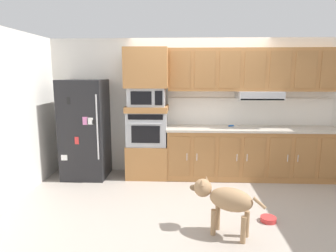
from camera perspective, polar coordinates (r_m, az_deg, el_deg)
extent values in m
plane|color=#9E9389|center=(4.87, 6.26, -12.57)|extent=(9.60, 9.60, 0.00)
cube|color=silver|center=(5.63, 5.81, 3.74)|extent=(6.20, 0.12, 2.50)
cube|color=silver|center=(5.16, -26.22, 2.16)|extent=(0.12, 7.10, 2.50)
cube|color=black|center=(5.53, -15.65, -0.58)|extent=(0.76, 0.70, 1.76)
cylinder|color=silver|center=(5.07, -13.46, -0.29)|extent=(0.02, 0.02, 1.10)
cube|color=white|center=(5.40, -19.34, -5.76)|extent=(0.11, 0.01, 0.10)
cube|color=red|center=(5.24, -17.14, -2.70)|extent=(0.07, 0.01, 0.13)
cube|color=white|center=(5.10, -14.77, 0.91)|extent=(0.10, 0.01, 0.11)
cube|color=pink|center=(5.13, -15.64, 0.95)|extent=(0.09, 0.01, 0.13)
cube|color=black|center=(5.08, -13.73, 0.75)|extent=(0.12, 0.01, 0.07)
cube|color=black|center=(5.18, -18.60, 4.62)|extent=(0.06, 0.01, 0.12)
cube|color=#A8703D|center=(5.50, -3.88, -6.52)|extent=(0.74, 0.62, 0.60)
cube|color=#A8AAAF|center=(5.35, -3.96, -0.35)|extent=(0.70, 0.58, 0.60)
cube|color=black|center=(5.08, -4.33, -1.63)|extent=(0.49, 0.01, 0.30)
cube|color=black|center=(5.02, -4.38, 1.72)|extent=(0.60, 0.01, 0.09)
cylinder|color=#A8AAAF|center=(5.02, -4.40, 0.50)|extent=(0.56, 0.02, 0.02)
cube|color=#A8703D|center=(5.30, -4.01, 3.37)|extent=(0.74, 0.62, 0.10)
cube|color=#A8AAAF|center=(5.28, -4.04, 5.63)|extent=(0.64, 0.53, 0.32)
cube|color=black|center=(5.02, -5.20, 5.38)|extent=(0.35, 0.01, 0.22)
cube|color=black|center=(4.99, -1.82, 5.39)|extent=(0.13, 0.01, 0.24)
cube|color=#A8703D|center=(5.27, -4.10, 11.06)|extent=(0.74, 0.62, 0.68)
cube|color=#A8703D|center=(5.56, 15.54, -5.17)|extent=(2.97, 0.60, 0.88)
cube|color=#9A6738|center=(5.12, 2.22, -5.91)|extent=(0.36, 0.01, 0.70)
cylinder|color=#BCBCC1|center=(5.11, 3.66, -5.96)|extent=(0.01, 0.01, 0.12)
cube|color=#9A6738|center=(5.14, 6.99, -5.93)|extent=(0.36, 0.01, 0.70)
cylinder|color=#BCBCC1|center=(5.12, 5.57, -5.97)|extent=(0.01, 0.01, 0.12)
cube|color=#9A6738|center=(5.19, 11.70, -5.91)|extent=(0.36, 0.01, 0.70)
cylinder|color=#BCBCC1|center=(5.20, 13.12, -5.94)|extent=(0.01, 0.01, 0.12)
cube|color=#9A6738|center=(5.27, 16.28, -5.85)|extent=(0.36, 0.01, 0.70)
cylinder|color=#BCBCC1|center=(5.23, 14.96, -5.92)|extent=(0.01, 0.01, 0.12)
cube|color=#9A6738|center=(5.39, 20.70, -5.76)|extent=(0.36, 0.01, 0.70)
cylinder|color=#BCBCC1|center=(5.41, 22.04, -5.77)|extent=(0.01, 0.01, 0.12)
cube|color=#9A6738|center=(5.53, 24.90, -5.65)|extent=(0.36, 0.01, 0.70)
cylinder|color=#BCBCC1|center=(5.47, 23.72, -5.73)|extent=(0.01, 0.01, 0.12)
cube|color=#9A6738|center=(5.71, 28.87, -5.51)|extent=(0.36, 0.01, 0.70)
cube|color=#BCB2A3|center=(5.46, 15.77, -0.51)|extent=(3.01, 0.64, 0.04)
cube|color=white|center=(5.70, 15.26, 2.70)|extent=(3.01, 0.02, 0.50)
cube|color=#A8703D|center=(5.50, 15.99, 10.35)|extent=(2.97, 0.34, 0.74)
cube|color=#A8AAAF|center=(5.47, 17.10, 5.68)|extent=(0.76, 0.48, 0.14)
cube|color=black|center=(5.27, 17.66, 4.89)|extent=(0.72, 0.04, 0.02)
cube|color=#9A6738|center=(5.18, 2.36, 10.76)|extent=(0.36, 0.01, 0.63)
cube|color=#9A6738|center=(5.20, 7.13, 10.69)|extent=(0.36, 0.01, 0.63)
cube|color=#9A6738|center=(5.25, 11.84, 10.55)|extent=(0.36, 0.01, 0.63)
cube|color=#9A6738|center=(5.33, 16.42, 10.35)|extent=(0.36, 0.01, 0.63)
cube|color=#9A6738|center=(5.44, 20.84, 10.09)|extent=(0.36, 0.01, 0.63)
cube|color=#9A6738|center=(5.59, 25.04, 9.79)|extent=(0.36, 0.01, 0.63)
cube|color=#9A6738|center=(5.76, 29.00, 9.46)|extent=(0.36, 0.01, 0.63)
cylinder|color=blue|center=(5.49, 12.03, 0.07)|extent=(0.10, 0.07, 0.03)
cylinder|color=silver|center=(5.40, 12.69, -0.12)|extent=(0.11, 0.06, 0.01)
ellipsoid|color=#997551|center=(3.56, 11.99, -13.66)|extent=(0.57, 0.46, 0.27)
sphere|color=#997551|center=(3.64, 6.71, -11.73)|extent=(0.22, 0.22, 0.22)
ellipsoid|color=brown|center=(3.68, 5.11, -11.75)|extent=(0.14, 0.13, 0.08)
cone|color=#997551|center=(3.53, 6.49, -10.74)|extent=(0.06, 0.06, 0.07)
cone|color=#997551|center=(3.66, 7.38, -9.99)|extent=(0.06, 0.06, 0.07)
cylinder|color=#997551|center=(3.49, 17.18, -13.97)|extent=(0.16, 0.10, 0.12)
cylinder|color=#997551|center=(3.67, 8.71, -17.85)|extent=(0.06, 0.06, 0.31)
cylinder|color=#997551|center=(3.80, 9.51, -16.88)|extent=(0.06, 0.06, 0.31)
cylinder|color=#997551|center=(3.59, 14.29, -18.79)|extent=(0.06, 0.06, 0.31)
cylinder|color=#997551|center=(3.72, 14.89, -17.75)|extent=(0.06, 0.06, 0.31)
cylinder|color=red|center=(4.18, 18.73, -16.62)|extent=(0.20, 0.20, 0.06)
cylinder|color=brown|center=(4.17, 18.74, -16.51)|extent=(0.15, 0.15, 0.03)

